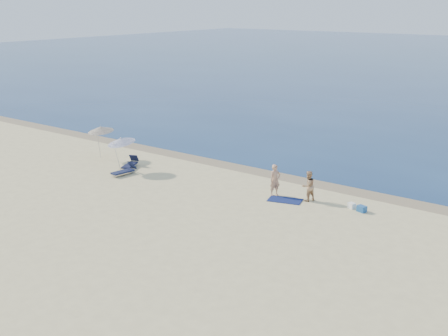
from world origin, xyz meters
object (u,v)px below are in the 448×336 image
at_px(person_left, 275,180).
at_px(umbrella_near, 121,140).
at_px(person_right, 308,186).
at_px(blue_cooler, 362,209).

height_order(person_left, umbrella_near, umbrella_near).
relative_size(person_left, person_right, 1.06).
distance_m(person_left, blue_cooler, 5.04).
xyz_separation_m(blue_cooler, umbrella_near, (-15.41, -2.16, 1.82)).
bearing_deg(person_right, person_left, -56.72).
bearing_deg(umbrella_near, blue_cooler, 30.34).
distance_m(person_left, umbrella_near, 10.64).
bearing_deg(blue_cooler, umbrella_near, -155.37).
bearing_deg(person_left, umbrella_near, 125.95).
bearing_deg(person_right, umbrella_near, -57.03).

